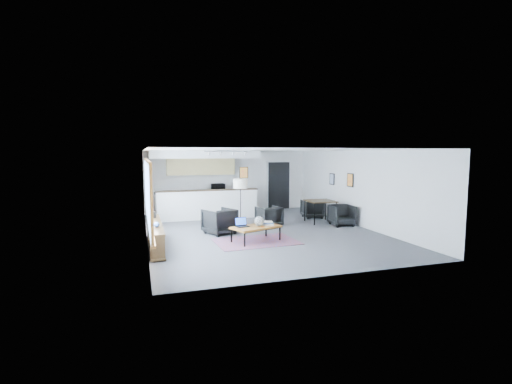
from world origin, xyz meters
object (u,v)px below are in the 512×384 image
object	(u,v)px
coffee_table	(256,227)
dining_chair_near	(342,216)
ceramic_pot	(259,221)
dining_chair_far	(312,209)
book_stack	(268,223)
microwave	(218,186)
laptop	(242,224)
dining_table	(320,202)
armchair_left	(219,220)
armchair_right	(269,215)
floor_lamp	(240,186)

from	to	relation	value
coffee_table	dining_chair_near	xyz separation A→B (m)	(3.55, 1.34, -0.07)
ceramic_pot	dining_chair_far	xyz separation A→B (m)	(3.17, 3.07, -0.25)
dining_chair_far	book_stack	bearing A→B (deg)	52.78
book_stack	microwave	xyz separation A→B (m)	(-0.35, 5.30, 0.62)
laptop	dining_chair_far	world-z (taller)	laptop
dining_table	dining_chair_near	world-z (taller)	dining_table
armchair_left	dining_chair_near	size ratio (longest dim) A/B	1.29
dining_table	ceramic_pot	bearing A→B (deg)	-145.13
book_stack	dining_chair_near	xyz separation A→B (m)	(3.17, 1.25, -0.15)
ceramic_pot	dining_table	world-z (taller)	dining_table
dining_chair_near	dining_chair_far	world-z (taller)	dining_chair_near
book_stack	coffee_table	bearing A→B (deg)	-166.74
coffee_table	ceramic_pot	size ratio (longest dim) A/B	5.56
ceramic_pot	dining_chair_far	bearing A→B (deg)	44.13
dining_chair_near	dining_table	bearing A→B (deg)	126.33
laptop	armchair_right	world-z (taller)	armchair_right
coffee_table	book_stack	world-z (taller)	book_stack
coffee_table	dining_chair_near	world-z (taller)	dining_chair_near
dining_chair_near	microwave	bearing A→B (deg)	136.98
armchair_right	coffee_table	bearing A→B (deg)	51.34
ceramic_pot	armchair_right	distance (m)	2.20
book_stack	armchair_right	world-z (taller)	armchair_right
dining_table	dining_chair_far	size ratio (longest dim) A/B	1.50
armchair_left	ceramic_pot	bearing A→B (deg)	99.46
coffee_table	armchair_right	size ratio (longest dim) A/B	2.00
dining_chair_far	microwave	size ratio (longest dim) A/B	1.23
coffee_table	floor_lamp	world-z (taller)	floor_lamp
laptop	ceramic_pot	world-z (taller)	ceramic_pot
dining_chair_near	laptop	bearing A→B (deg)	-156.61
dining_table	dining_chair_far	xyz separation A→B (m)	(0.16, 0.98, -0.40)
dining_chair_near	dining_chair_far	xyz separation A→B (m)	(-0.29, 1.73, -0.01)
laptop	ceramic_pot	size ratio (longest dim) A/B	1.38
dining_table	dining_chair_far	world-z (taller)	dining_table
dining_chair_near	microwave	distance (m)	5.42
ceramic_pot	armchair_left	world-z (taller)	armchair_left
laptop	armchair_right	bearing A→B (deg)	43.73
coffee_table	dining_chair_far	world-z (taller)	dining_chair_far
coffee_table	armchair_left	size ratio (longest dim) A/B	1.75
microwave	laptop	bearing A→B (deg)	-99.02
armchair_left	book_stack	bearing A→B (deg)	109.22
ceramic_pot	book_stack	size ratio (longest dim) A/B	0.71
floor_lamp	dining_chair_far	xyz separation A→B (m)	(3.19, 1.15, -1.11)
armchair_left	floor_lamp	size ratio (longest dim) A/B	0.53
microwave	ceramic_pot	bearing A→B (deg)	-93.73
armchair_right	microwave	world-z (taller)	microwave
dining_chair_far	armchair_right	bearing A→B (deg)	33.88
dining_chair_near	book_stack	bearing A→B (deg)	-152.49
ceramic_pot	armchair_right	size ratio (longest dim) A/B	0.36
laptop	ceramic_pot	bearing A→B (deg)	-19.37
ceramic_pot	armchair_right	world-z (taller)	armchair_right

